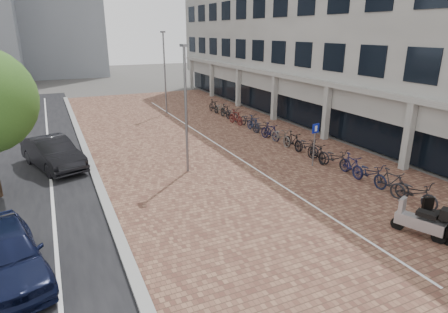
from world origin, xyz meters
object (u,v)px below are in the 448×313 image
car_navy (4,254)px  scooter_mid (437,220)px  parking_sign (315,139)px  scooter_front (420,220)px  car_dark (53,153)px

car_navy → scooter_mid: 13.18m
scooter_mid → parking_sign: 7.32m
scooter_mid → scooter_front: bearing=178.9°
scooter_mid → parking_sign: size_ratio=0.76×
car_dark → car_navy: bearing=-118.6°
car_navy → parking_sign: parking_sign is taller
scooter_front → parking_sign: size_ratio=0.81×
scooter_front → parking_sign: (1.09, 7.05, 0.84)m
car_dark → scooter_front: 16.32m
car_dark → scooter_front: bearing=-68.4°
car_navy → car_dark: bearing=68.4°
car_navy → car_dark: car_navy is taller
scooter_front → scooter_mid: (0.57, -0.20, -0.04)m
car_navy → scooter_front: 12.58m
car_navy → car_dark: (1.46, 9.13, -0.00)m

